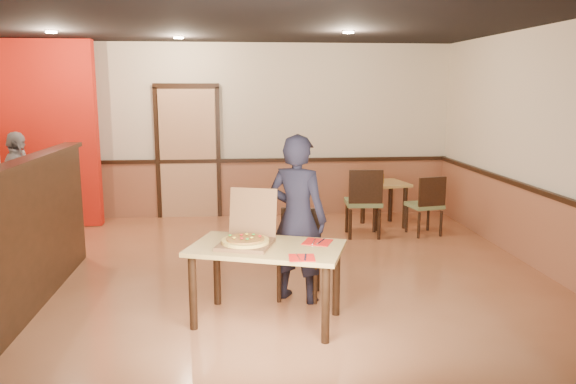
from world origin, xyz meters
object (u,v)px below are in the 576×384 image
at_px(passerby, 19,187).
at_px(diner, 297,219).
at_px(diner_chair, 300,249).
at_px(side_table, 384,193).
at_px(condiment, 382,179).
at_px(main_table, 267,258).
at_px(side_chair_right, 427,203).
at_px(side_chair_left, 364,200).
at_px(pizza_box, 247,238).

bearing_deg(passerby, diner, -128.86).
bearing_deg(diner_chair, side_table, 72.28).
bearing_deg(condiment, main_table, -120.06).
bearing_deg(side_chair_right, diner_chair, 34.81).
xyz_separation_m(side_table, diner, (-1.65, -2.90, 0.32)).
height_order(main_table, condiment, condiment).
distance_m(diner_chair, side_chair_left, 2.43).
distance_m(diner_chair, passerby, 4.33).
distance_m(side_table, condiment, 0.27).
relative_size(side_chair_right, diner, 0.52).
bearing_deg(pizza_box, main_table, -0.84).
xyz_separation_m(side_table, passerby, (-5.21, -0.36, 0.25)).
height_order(pizza_box, condiment, pizza_box).
bearing_deg(main_table, side_table, 78.50).
bearing_deg(pizza_box, side_chair_right, 63.75).
xyz_separation_m(diner, condiment, (1.59, 2.80, -0.08)).
bearing_deg(side_table, side_chair_right, -52.98).
distance_m(diner_chair, condiment, 3.09).
bearing_deg(main_table, side_chair_right, 67.54).
relative_size(side_chair_left, passerby, 0.65).
xyz_separation_m(side_chair_left, diner, (-1.19, -2.27, 0.29)).
xyz_separation_m(main_table, pizza_box, (-0.17, 0.06, 0.17)).
relative_size(diner_chair, passerby, 0.58).
height_order(diner, pizza_box, diner).
xyz_separation_m(main_table, side_chair_right, (2.45, 2.81, -0.13)).
bearing_deg(diner_chair, side_chair_left, 74.15).
distance_m(main_table, passerby, 4.44).
bearing_deg(diner_chair, diner, -93.34).
xyz_separation_m(main_table, diner_chair, (0.37, 0.66, -0.13)).
distance_m(side_chair_left, side_table, 0.77).
bearing_deg(condiment, side_chair_right, -44.16).
bearing_deg(side_chair_right, pizza_box, 35.23).
bearing_deg(side_table, side_chair_left, -126.18).
distance_m(pizza_box, condiment, 3.87).
bearing_deg(diner, side_table, -88.03).
bearing_deg(condiment, diner_chair, -120.20).
relative_size(main_table, side_chair_right, 1.74).
bearing_deg(side_table, condiment, -122.55).
xyz_separation_m(side_chair_right, side_table, (-0.46, 0.61, 0.04)).
distance_m(main_table, diner_chair, 0.77).
height_order(side_chair_left, diner, diner).
height_order(diner_chair, side_chair_left, side_chair_left).
xyz_separation_m(side_chair_left, side_table, (0.46, 0.62, -0.03)).
bearing_deg(pizza_box, diner, 59.96).
distance_m(passerby, condiment, 5.15).
relative_size(diner_chair, side_chair_left, 0.89).
height_order(side_chair_right, passerby, passerby).
distance_m(main_table, side_table, 3.95).
height_order(diner, passerby, diner).
xyz_separation_m(diner_chair, side_chair_left, (1.15, 2.13, 0.06)).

